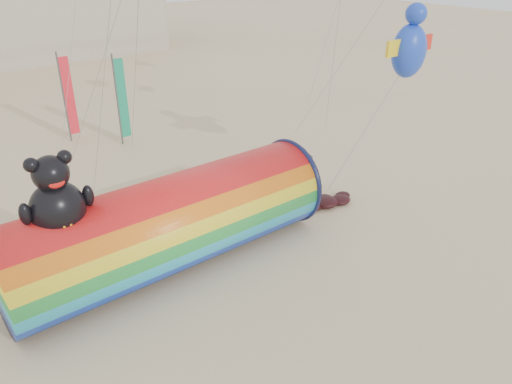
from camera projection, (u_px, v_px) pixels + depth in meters
ground at (271, 270)px, 17.98m from camera, size 160.00×160.00×0.00m
windsock_assembly at (171, 221)px, 17.54m from camera, size 11.63×3.54×5.36m
kite_handler at (308, 173)px, 23.39m from camera, size 0.76×0.75×1.78m
fabric_bundle at (329, 201)px, 22.36m from camera, size 2.62×1.35×0.41m
festival_banners at (50, 108)px, 26.64m from camera, size 9.54×2.47×5.20m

